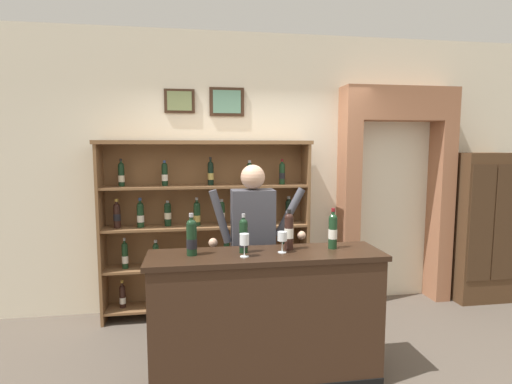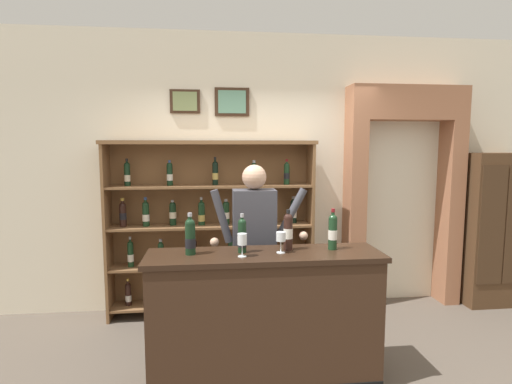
{
  "view_description": "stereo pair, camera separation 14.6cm",
  "coord_description": "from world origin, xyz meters",
  "px_view_note": "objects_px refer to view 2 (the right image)",
  "views": [
    {
      "loc": [
        -0.69,
        -2.95,
        1.85
      ],
      "look_at": [
        -0.18,
        0.26,
        1.48
      ],
      "focal_mm": 28.12,
      "sensor_mm": 36.0,
      "label": 1
    },
    {
      "loc": [
        -0.54,
        -2.97,
        1.85
      ],
      "look_at": [
        -0.18,
        0.26,
        1.48
      ],
      "focal_mm": 28.12,
      "sensor_mm": 36.0,
      "label": 2
    }
  ],
  "objects_px": {
    "tasting_bottle_brunello": "(190,236)",
    "tasting_bottle_chianti": "(288,231)",
    "side_cabinet": "(490,229)",
    "tasting_bottle_prosecco": "(333,231)",
    "tasting_bottle_grappa": "(242,235)",
    "wine_glass_center": "(281,238)",
    "shopkeeper": "(254,236)",
    "wine_glass_left": "(242,240)",
    "tasting_counter": "(265,318)",
    "wine_shelf": "(212,223)"
  },
  "relations": [
    {
      "from": "tasting_counter",
      "to": "tasting_bottle_chianti",
      "type": "xyz_separation_m",
      "value": [
        0.19,
        0.07,
        0.67
      ]
    },
    {
      "from": "shopkeeper",
      "to": "wine_glass_left",
      "type": "relative_size",
      "value": 9.68
    },
    {
      "from": "tasting_bottle_chianti",
      "to": "wine_glass_left",
      "type": "bearing_deg",
      "value": -157.6
    },
    {
      "from": "tasting_bottle_brunello",
      "to": "tasting_bottle_chianti",
      "type": "relative_size",
      "value": 0.99
    },
    {
      "from": "tasting_bottle_chianti",
      "to": "side_cabinet",
      "type": "bearing_deg",
      "value": 25.28
    },
    {
      "from": "tasting_counter",
      "to": "tasting_bottle_chianti",
      "type": "bearing_deg",
      "value": 20.06
    },
    {
      "from": "wine_shelf",
      "to": "wine_glass_left",
      "type": "bearing_deg",
      "value": -81.39
    },
    {
      "from": "wine_shelf",
      "to": "tasting_bottle_brunello",
      "type": "xyz_separation_m",
      "value": [
        -0.16,
        -1.37,
        0.16
      ]
    },
    {
      "from": "side_cabinet",
      "to": "tasting_bottle_prosecco",
      "type": "bearing_deg",
      "value": -151.06
    },
    {
      "from": "tasting_bottle_chianti",
      "to": "wine_glass_left",
      "type": "distance_m",
      "value": 0.41
    },
    {
      "from": "tasting_bottle_brunello",
      "to": "wine_glass_left",
      "type": "xyz_separation_m",
      "value": [
        0.38,
        -0.11,
        -0.01
      ]
    },
    {
      "from": "tasting_counter",
      "to": "tasting_bottle_brunello",
      "type": "relative_size",
      "value": 5.69
    },
    {
      "from": "tasting_bottle_brunello",
      "to": "tasting_bottle_chianti",
      "type": "xyz_separation_m",
      "value": [
        0.76,
        0.05,
        0.01
      ]
    },
    {
      "from": "tasting_counter",
      "to": "shopkeeper",
      "type": "bearing_deg",
      "value": 92.09
    },
    {
      "from": "wine_shelf",
      "to": "tasting_bottle_brunello",
      "type": "height_order",
      "value": "wine_shelf"
    },
    {
      "from": "shopkeeper",
      "to": "tasting_bottle_chianti",
      "type": "relative_size",
      "value": 5.26
    },
    {
      "from": "tasting_counter",
      "to": "wine_glass_left",
      "type": "height_order",
      "value": "wine_glass_left"
    },
    {
      "from": "shopkeeper",
      "to": "wine_glass_center",
      "type": "bearing_deg",
      "value": -75.72
    },
    {
      "from": "side_cabinet",
      "to": "wine_glass_left",
      "type": "xyz_separation_m",
      "value": [
        -3.04,
        -1.41,
        0.27
      ]
    },
    {
      "from": "tasting_counter",
      "to": "tasting_bottle_grappa",
      "type": "bearing_deg",
      "value": 167.76
    },
    {
      "from": "tasting_bottle_prosecco",
      "to": "wine_glass_center",
      "type": "relative_size",
      "value": 2.0
    },
    {
      "from": "wine_shelf",
      "to": "tasting_counter",
      "type": "relative_size",
      "value": 1.25
    },
    {
      "from": "shopkeeper",
      "to": "tasting_bottle_brunello",
      "type": "relative_size",
      "value": 5.31
    },
    {
      "from": "tasting_bottle_brunello",
      "to": "wine_glass_left",
      "type": "height_order",
      "value": "tasting_bottle_brunello"
    },
    {
      "from": "wine_shelf",
      "to": "shopkeeper",
      "type": "bearing_deg",
      "value": -65.56
    },
    {
      "from": "side_cabinet",
      "to": "shopkeeper",
      "type": "height_order",
      "value": "side_cabinet"
    },
    {
      "from": "shopkeeper",
      "to": "tasting_bottle_brunello",
      "type": "distance_m",
      "value": 0.77
    },
    {
      "from": "tasting_bottle_chianti",
      "to": "tasting_bottle_brunello",
      "type": "bearing_deg",
      "value": -176.5
    },
    {
      "from": "tasting_bottle_brunello",
      "to": "shopkeeper",
      "type": "bearing_deg",
      "value": 44.01
    },
    {
      "from": "wine_glass_left",
      "to": "tasting_bottle_chianti",
      "type": "bearing_deg",
      "value": 22.4
    },
    {
      "from": "shopkeeper",
      "to": "tasting_bottle_prosecco",
      "type": "relative_size",
      "value": 5.17
    },
    {
      "from": "side_cabinet",
      "to": "wine_glass_left",
      "type": "relative_size",
      "value": 10.18
    },
    {
      "from": "side_cabinet",
      "to": "tasting_bottle_chianti",
      "type": "relative_size",
      "value": 5.53
    },
    {
      "from": "tasting_bottle_chianti",
      "to": "tasting_bottle_prosecco",
      "type": "bearing_deg",
      "value": -3.08
    },
    {
      "from": "tasting_bottle_grappa",
      "to": "wine_glass_center",
      "type": "relative_size",
      "value": 1.85
    },
    {
      "from": "wine_glass_left",
      "to": "wine_shelf",
      "type": "bearing_deg",
      "value": 98.61
    },
    {
      "from": "tasting_bottle_grappa",
      "to": "wine_glass_left",
      "type": "relative_size",
      "value": 1.73
    },
    {
      "from": "tasting_bottle_grappa",
      "to": "wine_glass_center",
      "type": "xyz_separation_m",
      "value": [
        0.29,
        -0.05,
        -0.02
      ]
    },
    {
      "from": "tasting_bottle_chianti",
      "to": "tasting_bottle_prosecco",
      "type": "xyz_separation_m",
      "value": [
        0.35,
        -0.02,
        -0.01
      ]
    },
    {
      "from": "tasting_bottle_prosecco",
      "to": "side_cabinet",
      "type": "bearing_deg",
      "value": 28.94
    },
    {
      "from": "tasting_bottle_grappa",
      "to": "wine_glass_center",
      "type": "distance_m",
      "value": 0.3
    },
    {
      "from": "tasting_counter",
      "to": "wine_glass_center",
      "type": "xyz_separation_m",
      "value": [
        0.12,
        -0.01,
        0.64
      ]
    },
    {
      "from": "wine_shelf",
      "to": "tasting_bottle_prosecco",
      "type": "xyz_separation_m",
      "value": [
        0.95,
        -1.34,
        0.17
      ]
    },
    {
      "from": "tasting_bottle_brunello",
      "to": "tasting_bottle_grappa",
      "type": "height_order",
      "value": "tasting_bottle_brunello"
    },
    {
      "from": "side_cabinet",
      "to": "tasting_bottle_brunello",
      "type": "distance_m",
      "value": 3.68
    },
    {
      "from": "wine_shelf",
      "to": "side_cabinet",
      "type": "height_order",
      "value": "wine_shelf"
    },
    {
      "from": "tasting_bottle_grappa",
      "to": "wine_glass_center",
      "type": "height_order",
      "value": "tasting_bottle_grappa"
    },
    {
      "from": "shopkeeper",
      "to": "tasting_bottle_grappa",
      "type": "height_order",
      "value": "shopkeeper"
    },
    {
      "from": "wine_glass_center",
      "to": "tasting_bottle_brunello",
      "type": "bearing_deg",
      "value": 177.15
    },
    {
      "from": "tasting_counter",
      "to": "tasting_bottle_grappa",
      "type": "distance_m",
      "value": 0.68
    }
  ]
}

